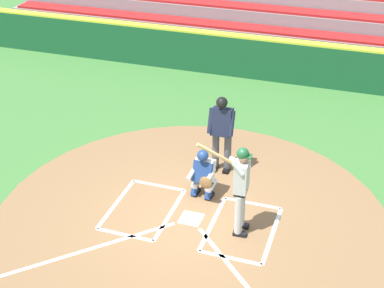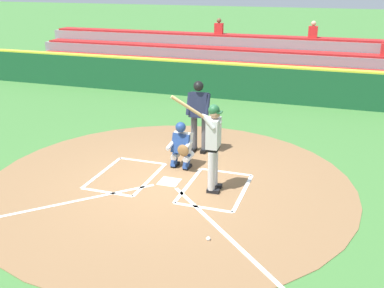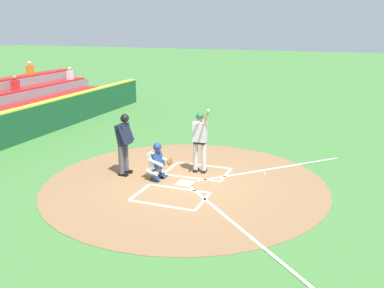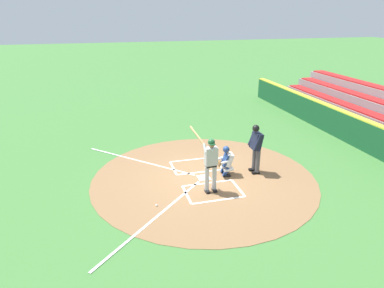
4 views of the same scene
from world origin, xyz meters
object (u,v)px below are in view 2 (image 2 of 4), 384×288
catcher (182,144)px  plate_umpire (199,112)px  baseball (208,239)px  batter (213,142)px

catcher → plate_umpire: 1.21m
catcher → baseball: size_ratio=15.27×
catcher → batter: bearing=137.2°
batter → catcher: 1.47m
plate_umpire → batter: bearing=114.9°
batter → baseball: size_ratio=28.76×
batter → catcher: bearing=-42.8°
catcher → plate_umpire: size_ratio=0.61×
batter → plate_umpire: (0.95, -2.04, -0.02)m
batter → plate_umpire: bearing=-65.1°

